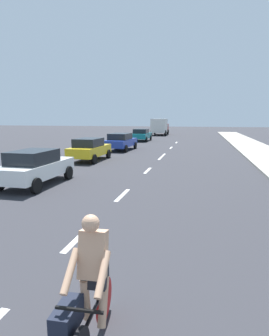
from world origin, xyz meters
TOP-DOWN VIEW (x-y plane):
  - ground_plane at (0.00, 20.00)m, footprint 160.00×160.00m
  - lane_stripe_2 at (0.00, 8.02)m, footprint 0.16×1.80m
  - lane_stripe_3 at (0.00, 12.05)m, footprint 0.16×1.80m
  - lane_stripe_4 at (0.00, 17.37)m, footprint 0.16×1.80m
  - lane_stripe_5 at (0.00, 22.56)m, footprint 0.16×1.80m
  - lane_stripe_6 at (0.00, 24.30)m, footprint 0.16×1.80m
  - lane_stripe_7 at (0.00, 30.22)m, footprint 0.16×1.80m
  - lane_stripe_8 at (0.00, 36.40)m, footprint 0.16×1.80m
  - cyclist at (1.59, 4.81)m, footprint 0.64×1.71m
  - parked_car_white at (-4.24, 12.82)m, footprint 1.92×4.10m
  - parked_car_yellow at (-4.68, 20.22)m, footprint 1.97×4.17m
  - parked_car_blue at (-4.35, 26.93)m, footprint 2.23×4.62m
  - parked_car_teal at (-4.61, 37.50)m, footprint 2.08×4.52m
  - delivery_truck at (-4.15, 50.87)m, footprint 2.73×6.26m

SIDE VIEW (x-z plane):
  - ground_plane at x=0.00m, z-range 0.00..0.00m
  - lane_stripe_2 at x=0.00m, z-range 0.00..0.01m
  - lane_stripe_3 at x=0.00m, z-range 0.00..0.01m
  - lane_stripe_4 at x=0.00m, z-range 0.00..0.01m
  - lane_stripe_5 at x=0.00m, z-range 0.00..0.01m
  - lane_stripe_6 at x=0.00m, z-range 0.00..0.01m
  - lane_stripe_7 at x=0.00m, z-range 0.00..0.01m
  - lane_stripe_8 at x=0.00m, z-range 0.00..0.01m
  - cyclist at x=1.59m, z-range -0.08..1.74m
  - parked_car_white at x=-4.24m, z-range 0.05..1.62m
  - parked_car_yellow at x=-4.68m, z-range 0.05..1.62m
  - parked_car_teal at x=-4.61m, z-range 0.06..1.63m
  - parked_car_blue at x=-4.35m, z-range 0.06..1.63m
  - delivery_truck at x=-4.15m, z-range 0.10..2.90m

